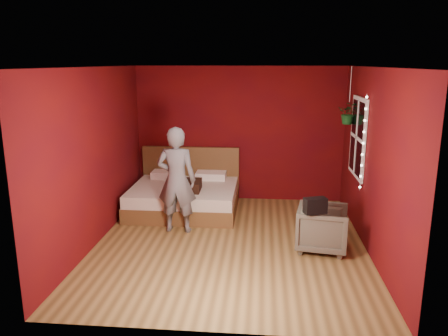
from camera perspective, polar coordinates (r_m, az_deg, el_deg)
floor at (r=6.70m, az=0.80°, el=-9.78°), size 4.50×4.50×0.00m
room_walls at (r=6.23m, az=0.85°, el=4.55°), size 4.04×4.54×2.62m
window at (r=7.28m, az=17.06°, el=3.86°), size 0.05×0.97×1.27m
fairy_lights at (r=6.77m, az=17.72°, el=3.10°), size 0.04×0.04×1.45m
bed at (r=8.10m, az=-5.11°, el=-3.56°), size 1.91×1.62×1.05m
person at (r=6.94m, az=-6.21°, el=-1.57°), size 0.63×0.43×1.70m
armchair at (r=6.53m, az=12.75°, el=-7.68°), size 0.82×0.80×0.65m
handbag at (r=6.10m, az=11.83°, el=-4.82°), size 0.34×0.24×0.22m
throw_pillow at (r=7.66m, az=-4.91°, el=-2.30°), size 0.50×0.50×0.17m
hanging_plant at (r=7.63m, az=15.97°, el=6.91°), size 0.40×0.37×0.95m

